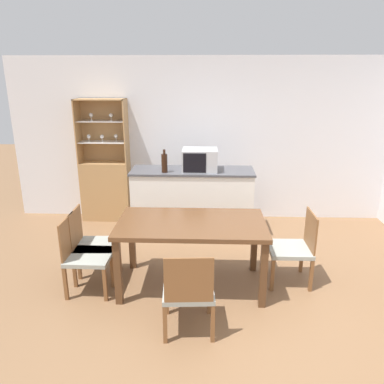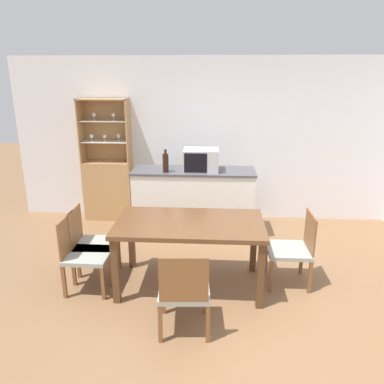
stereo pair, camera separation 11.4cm
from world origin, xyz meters
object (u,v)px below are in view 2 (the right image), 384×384
(microwave, at_px, (201,160))
(dining_table, at_px, (190,230))
(dining_chair_side_left_far, at_px, (92,243))
(dining_chair_side_left_near, at_px, (84,253))
(dining_chair_head_near, at_px, (184,290))
(wine_bottle, at_px, (166,163))
(dining_chair_side_right_far, at_px, (293,249))
(display_cabinet, at_px, (109,182))

(microwave, bearing_deg, dining_table, -92.39)
(dining_chair_side_left_far, bearing_deg, dining_chair_side_left_near, -2.14)
(dining_chair_head_near, height_order, dining_chair_side_left_near, same)
(dining_chair_side_left_near, height_order, wine_bottle, wine_bottle)
(dining_chair_side_right_far, bearing_deg, dining_chair_head_near, 128.36)
(microwave, distance_m, wine_bottle, 0.50)
(display_cabinet, xyz_separation_m, dining_chair_side_left_far, (0.31, -1.88, -0.18))
(dining_table, xyz_separation_m, dining_chair_side_left_far, (-1.14, 0.13, -0.26))
(dining_table, distance_m, microwave, 1.52)
(dining_table, distance_m, wine_bottle, 1.46)
(dining_chair_head_near, relative_size, dining_chair_side_left_far, 1.00)
(display_cabinet, bearing_deg, dining_chair_side_left_far, -80.47)
(dining_chair_head_near, height_order, wine_bottle, wine_bottle)
(dining_chair_head_near, bearing_deg, display_cabinet, 113.81)
(dining_chair_side_left_near, distance_m, microwave, 2.11)
(dining_chair_head_near, height_order, microwave, microwave)
(display_cabinet, height_order, dining_chair_head_near, display_cabinet)
(display_cabinet, height_order, dining_chair_side_left_near, display_cabinet)
(dining_chair_side_left_near, xyz_separation_m, microwave, (1.20, 1.58, 0.70))
(dining_chair_side_left_far, xyz_separation_m, dining_chair_side_right_far, (2.29, 0.00, 0.00))
(dining_table, relative_size, dining_chair_side_left_near, 1.90)
(dining_table, distance_m, dining_chair_head_near, 0.83)
(dining_chair_side_left_near, bearing_deg, microwave, 143.36)
(display_cabinet, height_order, microwave, display_cabinet)
(display_cabinet, bearing_deg, dining_chair_side_left_near, -81.62)
(dining_chair_head_near, relative_size, microwave, 1.71)
(dining_table, distance_m, dining_chair_side_left_far, 1.18)
(dining_chair_side_right_far, bearing_deg, dining_table, 96.12)
(dining_chair_head_near, distance_m, microwave, 2.34)
(display_cabinet, xyz_separation_m, wine_bottle, (1.03, -0.67, 0.50))
(dining_table, bearing_deg, dining_chair_head_near, -89.77)
(dining_chair_side_right_far, bearing_deg, dining_chair_side_left_far, 89.60)
(microwave, bearing_deg, display_cabinet, 159.87)
(microwave, relative_size, wine_bottle, 1.52)
(dining_chair_side_right_far, distance_m, wine_bottle, 2.09)
(display_cabinet, height_order, dining_table, display_cabinet)
(display_cabinet, distance_m, dining_chair_side_left_near, 2.17)
(dining_chair_side_left_near, bearing_deg, dining_chair_head_near, 60.99)
(dining_table, height_order, dining_chair_side_right_far, dining_chair_side_right_far)
(dining_table, bearing_deg, display_cabinet, 126.04)
(dining_chair_side_left_near, xyz_separation_m, dining_chair_side_right_far, (2.29, 0.26, 0.00))
(dining_chair_side_left_near, distance_m, dining_chair_side_left_far, 0.26)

